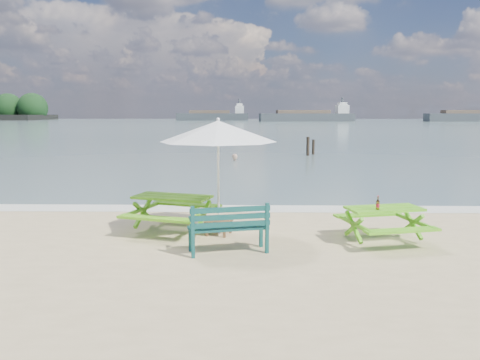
{
  "coord_description": "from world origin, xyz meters",
  "views": [
    {
      "loc": [
        -0.14,
        -7.43,
        2.52
      ],
      "look_at": [
        -0.35,
        3.0,
        1.0
      ],
      "focal_mm": 35.0,
      "sensor_mm": 36.0,
      "label": 1
    }
  ],
  "objects_px": {
    "picnic_table_left": "(173,214)",
    "patio_umbrella": "(218,131)",
    "swimmer": "(234,170)",
    "side_table": "(219,227)",
    "picnic_table_right": "(384,225)",
    "beer_bottle": "(378,205)",
    "park_bench": "(228,237)"
  },
  "relations": [
    {
      "from": "side_table",
      "to": "swimmer",
      "type": "distance_m",
      "value": 15.01
    },
    {
      "from": "picnic_table_left",
      "to": "swimmer",
      "type": "height_order",
      "value": "picnic_table_left"
    },
    {
      "from": "picnic_table_left",
      "to": "swimmer",
      "type": "xyz_separation_m",
      "value": [
        0.84,
        14.72,
        -0.87
      ]
    },
    {
      "from": "picnic_table_right",
      "to": "park_bench",
      "type": "distance_m",
      "value": 3.09
    },
    {
      "from": "park_bench",
      "to": "side_table",
      "type": "xyz_separation_m",
      "value": [
        -0.25,
        1.21,
        -0.11
      ]
    },
    {
      "from": "side_table",
      "to": "beer_bottle",
      "type": "bearing_deg",
      "value": -12.46
    },
    {
      "from": "park_bench",
      "to": "patio_umbrella",
      "type": "relative_size",
      "value": 0.51
    },
    {
      "from": "picnic_table_right",
      "to": "swimmer",
      "type": "relative_size",
      "value": 1.1
    },
    {
      "from": "picnic_table_right",
      "to": "beer_bottle",
      "type": "relative_size",
      "value": 7.09
    },
    {
      "from": "picnic_table_left",
      "to": "beer_bottle",
      "type": "bearing_deg",
      "value": -13.11
    },
    {
      "from": "picnic_table_right",
      "to": "side_table",
      "type": "height_order",
      "value": "picnic_table_right"
    },
    {
      "from": "picnic_table_left",
      "to": "picnic_table_right",
      "type": "relative_size",
      "value": 1.15
    },
    {
      "from": "picnic_table_left",
      "to": "side_table",
      "type": "bearing_deg",
      "value": -15.1
    },
    {
      "from": "patio_umbrella",
      "to": "swimmer",
      "type": "distance_m",
      "value": 15.22
    },
    {
      "from": "picnic_table_left",
      "to": "patio_umbrella",
      "type": "distance_m",
      "value": 2.05
    },
    {
      "from": "picnic_table_left",
      "to": "beer_bottle",
      "type": "xyz_separation_m",
      "value": [
        4.07,
        -0.95,
        0.4
      ]
    },
    {
      "from": "park_bench",
      "to": "side_table",
      "type": "distance_m",
      "value": 1.24
    },
    {
      "from": "park_bench",
      "to": "beer_bottle",
      "type": "relative_size",
      "value": 5.67
    },
    {
      "from": "picnic_table_right",
      "to": "beer_bottle",
      "type": "bearing_deg",
      "value": -131.68
    },
    {
      "from": "patio_umbrella",
      "to": "picnic_table_right",
      "type": "bearing_deg",
      "value": -8.15
    },
    {
      "from": "picnic_table_left",
      "to": "patio_umbrella",
      "type": "relative_size",
      "value": 0.73
    },
    {
      "from": "picnic_table_right",
      "to": "beer_bottle",
      "type": "distance_m",
      "value": 0.53
    },
    {
      "from": "picnic_table_left",
      "to": "side_table",
      "type": "relative_size",
      "value": 3.65
    },
    {
      "from": "picnic_table_left",
      "to": "swimmer",
      "type": "relative_size",
      "value": 1.27
    },
    {
      "from": "patio_umbrella",
      "to": "swimmer",
      "type": "relative_size",
      "value": 1.73
    },
    {
      "from": "side_table",
      "to": "swimmer",
      "type": "xyz_separation_m",
      "value": [
        -0.16,
        14.99,
        -0.67
      ]
    },
    {
      "from": "beer_bottle",
      "to": "swimmer",
      "type": "height_order",
      "value": "beer_bottle"
    },
    {
      "from": "patio_umbrella",
      "to": "beer_bottle",
      "type": "xyz_separation_m",
      "value": [
        3.07,
        -0.68,
        -1.36
      ]
    },
    {
      "from": "park_bench",
      "to": "swimmer",
      "type": "xyz_separation_m",
      "value": [
        -0.42,
        16.2,
        -0.78
      ]
    },
    {
      "from": "picnic_table_right",
      "to": "beer_bottle",
      "type": "xyz_separation_m",
      "value": [
        -0.19,
        -0.21,
        0.44
      ]
    },
    {
      "from": "swimmer",
      "to": "side_table",
      "type": "bearing_deg",
      "value": -89.37
    },
    {
      "from": "picnic_table_right",
      "to": "park_bench",
      "type": "xyz_separation_m",
      "value": [
        -3.0,
        -0.74,
        -0.06
      ]
    }
  ]
}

